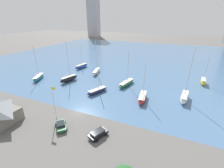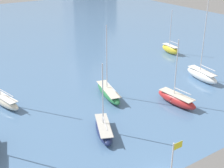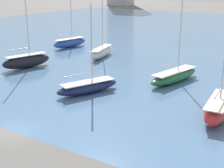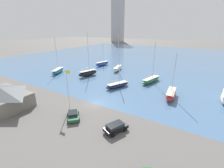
{
  "view_description": "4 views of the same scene",
  "coord_description": "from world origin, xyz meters",
  "px_view_note": "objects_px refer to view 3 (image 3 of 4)",
  "views": [
    {
      "loc": [
        22.38,
        -29.3,
        24.25
      ],
      "look_at": [
        5.5,
        11.34,
        4.91
      ],
      "focal_mm": 24.0,
      "sensor_mm": 36.0,
      "label": 1
    },
    {
      "loc": [
        -22.01,
        -21.46,
        25.84
      ],
      "look_at": [
        5.77,
        19.8,
        3.96
      ],
      "focal_mm": 50.0,
      "sensor_mm": 36.0,
      "label": 2
    },
    {
      "loc": [
        21.62,
        -17.48,
        13.02
      ],
      "look_at": [
        4.31,
        10.37,
        2.58
      ],
      "focal_mm": 50.0,
      "sensor_mm": 36.0,
      "label": 3
    },
    {
      "loc": [
        20.59,
        -26.08,
        17.34
      ],
      "look_at": [
        -0.44,
        8.91,
        2.33
      ],
      "focal_mm": 24.0,
      "sensor_mm": 36.0,
      "label": 4
    }
  ],
  "objects_px": {
    "sailboat_green": "(175,76)",
    "sailboat_navy": "(88,87)",
    "sailboat_red": "(218,108)",
    "sailboat_cream": "(101,52)",
    "sailboat_blue": "(70,43)",
    "sailboat_black": "(27,61)"
  },
  "relations": [
    {
      "from": "sailboat_green",
      "to": "sailboat_cream",
      "type": "distance_m",
      "value": 18.96
    },
    {
      "from": "sailboat_red",
      "to": "sailboat_cream",
      "type": "relative_size",
      "value": 0.76
    },
    {
      "from": "sailboat_blue",
      "to": "sailboat_black",
      "type": "height_order",
      "value": "sailboat_black"
    },
    {
      "from": "sailboat_cream",
      "to": "sailboat_black",
      "type": "bearing_deg",
      "value": -127.71
    },
    {
      "from": "sailboat_navy",
      "to": "sailboat_black",
      "type": "relative_size",
      "value": 0.67
    },
    {
      "from": "sailboat_red",
      "to": "sailboat_cream",
      "type": "bearing_deg",
      "value": 142.66
    },
    {
      "from": "sailboat_navy",
      "to": "sailboat_black",
      "type": "bearing_deg",
      "value": -172.8
    },
    {
      "from": "sailboat_red",
      "to": "sailboat_green",
      "type": "bearing_deg",
      "value": 127.57
    },
    {
      "from": "sailboat_blue",
      "to": "sailboat_cream",
      "type": "xyz_separation_m",
      "value": [
        11.34,
        -4.64,
        0.0
      ]
    },
    {
      "from": "sailboat_black",
      "to": "sailboat_red",
      "type": "xyz_separation_m",
      "value": [
        31.71,
        -3.98,
        -0.18
      ]
    },
    {
      "from": "sailboat_blue",
      "to": "sailboat_black",
      "type": "bearing_deg",
      "value": -63.0
    },
    {
      "from": "sailboat_black",
      "to": "sailboat_green",
      "type": "bearing_deg",
      "value": 29.79
    },
    {
      "from": "sailboat_green",
      "to": "sailboat_cream",
      "type": "bearing_deg",
      "value": 169.79
    },
    {
      "from": "sailboat_blue",
      "to": "sailboat_navy",
      "type": "height_order",
      "value": "sailboat_blue"
    },
    {
      "from": "sailboat_blue",
      "to": "sailboat_cream",
      "type": "relative_size",
      "value": 0.75
    },
    {
      "from": "sailboat_red",
      "to": "sailboat_blue",
      "type": "bearing_deg",
      "value": 145.84
    },
    {
      "from": "sailboat_navy",
      "to": "sailboat_blue",
      "type": "bearing_deg",
      "value": 157.36
    },
    {
      "from": "sailboat_blue",
      "to": "sailboat_cream",
      "type": "bearing_deg",
      "value": -12.08
    },
    {
      "from": "sailboat_green",
      "to": "sailboat_red",
      "type": "xyz_separation_m",
      "value": [
        8.31,
        -9.41,
        0.15
      ]
    },
    {
      "from": "sailboat_blue",
      "to": "sailboat_navy",
      "type": "bearing_deg",
      "value": -36.45
    },
    {
      "from": "sailboat_green",
      "to": "sailboat_navy",
      "type": "xyz_separation_m",
      "value": [
        -7.54,
        -10.22,
        -0.07
      ]
    },
    {
      "from": "sailboat_red",
      "to": "sailboat_cream",
      "type": "xyz_separation_m",
      "value": [
        -25.7,
        16.98,
        -0.01
      ]
    }
  ]
}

